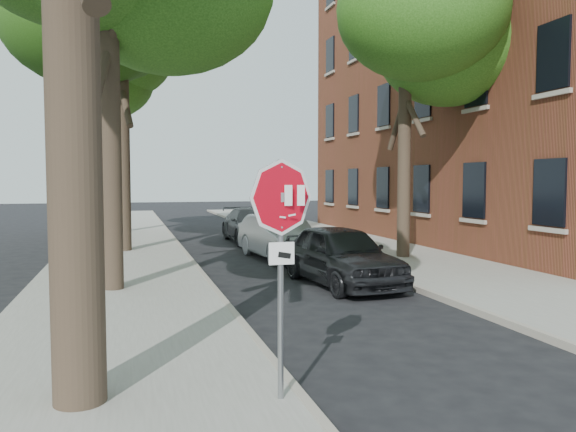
% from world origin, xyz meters
% --- Properties ---
extents(ground, '(120.00, 120.00, 0.00)m').
position_xyz_m(ground, '(0.00, 0.00, 0.00)').
color(ground, black).
rests_on(ground, ground).
extents(sidewalk_left, '(4.00, 55.00, 0.12)m').
position_xyz_m(sidewalk_left, '(-2.50, 12.00, 0.06)').
color(sidewalk_left, gray).
rests_on(sidewalk_left, ground).
extents(sidewalk_right, '(4.00, 55.00, 0.12)m').
position_xyz_m(sidewalk_right, '(6.00, 12.00, 0.06)').
color(sidewalk_right, gray).
rests_on(sidewalk_right, ground).
extents(curb_left, '(0.12, 55.00, 0.13)m').
position_xyz_m(curb_left, '(-0.45, 12.00, 0.07)').
color(curb_left, '#9E9384').
rests_on(curb_left, ground).
extents(curb_right, '(0.12, 55.00, 0.13)m').
position_xyz_m(curb_right, '(3.95, 12.00, 0.07)').
color(curb_right, '#9E9384').
rests_on(curb_right, ground).
extents(apartment_building, '(12.20, 20.20, 15.30)m').
position_xyz_m(apartment_building, '(14.00, 14.00, 7.65)').
color(apartment_building, brown).
rests_on(apartment_building, ground).
extents(stop_sign, '(0.76, 0.34, 2.61)m').
position_xyz_m(stop_sign, '(-0.70, -0.03, 1.95)').
color(stop_sign, gray).
rests_on(stop_sign, sidewalk_left).
extents(tree_mid_b, '(5.88, 5.46, 10.36)m').
position_xyz_m(tree_mid_b, '(-2.42, 14.12, 8.00)').
color(tree_mid_b, black).
rests_on(tree_mid_b, sidewalk_left).
extents(tree_far, '(5.29, 4.91, 9.33)m').
position_xyz_m(tree_far, '(-2.72, 21.11, 7.21)').
color(tree_far, black).
rests_on(tree_far, sidewalk_left).
extents(tree_right, '(5.29, 4.91, 9.33)m').
position_xyz_m(tree_right, '(5.98, 10.11, 7.21)').
color(tree_right, black).
rests_on(tree_right, sidewalk_right).
extents(car_a, '(2.10, 4.39, 1.45)m').
position_xyz_m(car_a, '(2.60, 6.65, 0.72)').
color(car_a, black).
rests_on(car_a, ground).
extents(car_b, '(1.92, 4.43, 1.42)m').
position_xyz_m(car_b, '(2.34, 11.29, 0.71)').
color(car_b, '#9FA2A7').
rests_on(car_b, ground).
extents(car_c, '(1.94, 4.75, 1.38)m').
position_xyz_m(car_c, '(2.57, 16.37, 0.69)').
color(car_c, '#434447').
rests_on(car_c, ground).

